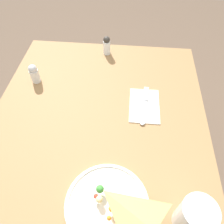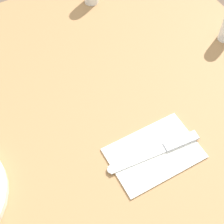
% 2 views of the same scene
% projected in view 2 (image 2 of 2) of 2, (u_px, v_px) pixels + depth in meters
% --- Properties ---
extents(dining_table, '(1.28, 0.82, 0.77)m').
position_uv_depth(dining_table, '(20.00, 159.00, 0.78)').
color(dining_table, olive).
rests_on(dining_table, ground_plane).
extents(napkin_folded, '(0.18, 0.12, 0.00)m').
position_uv_depth(napkin_folded, '(154.00, 153.00, 0.67)').
color(napkin_folded, white).
rests_on(napkin_folded, dining_table).
extents(butter_knife, '(0.20, 0.04, 0.01)m').
position_uv_depth(butter_knife, '(159.00, 150.00, 0.67)').
color(butter_knife, '#B2B2B7').
rests_on(butter_knife, napkin_folded).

